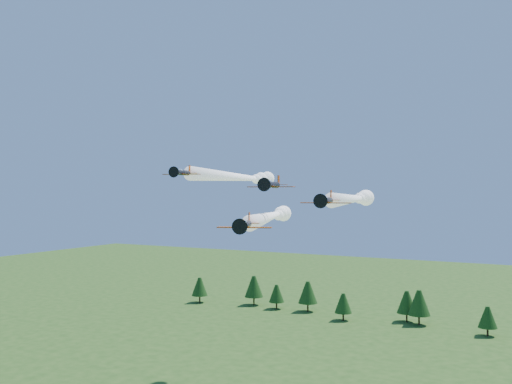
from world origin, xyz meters
The scene contains 5 objects.
plane_lead centered at (-7.19, 20.43, 40.15)m, with size 23.45×55.70×3.70m.
plane_left centered at (-19.02, 29.16, 48.30)m, with size 16.64×59.75×3.70m.
plane_right centered at (7.32, 29.17, 43.64)m, with size 13.04×49.90×3.70m.
plane_slot centered at (-0.60, 7.23, 46.28)m, with size 8.62×9.42×3.01m.
treeline centered at (-3.59, 112.13, 6.69)m, with size 175.11×19.85×11.74m.
Camera 1 is at (44.47, -83.05, 44.98)m, focal length 40.00 mm.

